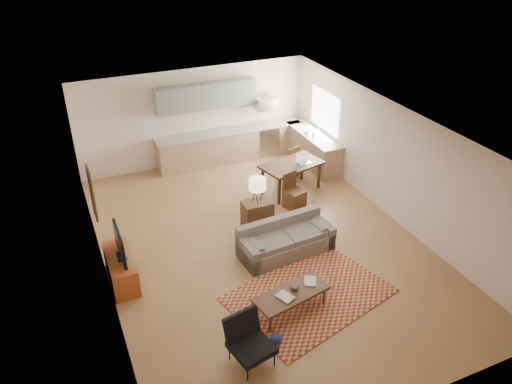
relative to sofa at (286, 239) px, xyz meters
name	(u,v)px	position (x,y,z in m)	size (l,w,h in m)	color
room	(262,190)	(-0.35, 0.49, 0.99)	(9.00, 9.00, 9.00)	olive
kitchen_counter_back	(230,145)	(0.55, 4.67, 0.10)	(4.26, 0.64, 0.92)	#9F7B5A
kitchen_counter_right	(313,149)	(2.58, 3.49, 0.10)	(0.64, 2.26, 0.92)	#9F7B5A
kitchen_range	(265,139)	(1.65, 4.67, 0.09)	(0.62, 0.62, 0.90)	#A5A8AD
kitchen_microwave	(265,103)	(1.65, 4.69, 1.19)	(0.62, 0.40, 0.35)	#A5A8AD
upper_cabinets	(206,96)	(-0.05, 4.82, 1.59)	(2.80, 0.34, 0.70)	gray
window_right	(325,111)	(2.88, 3.49, 1.19)	(0.02, 1.40, 1.05)	white
wall_art_left	(92,193)	(-3.56, 1.39, 1.19)	(0.06, 0.42, 1.10)	olive
triptych	(191,104)	(-0.45, 4.96, 1.39)	(1.70, 0.04, 0.50)	beige
rug	(309,295)	(-0.19, -1.37, -0.35)	(2.87, 1.99, 0.02)	maroon
sofa	(286,239)	(0.00, 0.00, 0.00)	(2.07, 0.90, 0.72)	#6A6053
coffee_table	(291,301)	(-0.70, -1.60, -0.15)	(1.41, 0.56, 0.42)	#432717
book_a	(281,300)	(-0.96, -1.71, 0.07)	(0.32, 0.37, 0.03)	maroon
book_b	(304,281)	(-0.34, -1.41, 0.07)	(0.33, 0.36, 0.02)	navy
vase	(295,285)	(-0.60, -1.52, 0.15)	(0.18, 0.18, 0.18)	black
armchair	(252,344)	(-1.82, -2.41, 0.05)	(0.72, 0.72, 0.83)	black
tv_credenza	(121,269)	(-3.34, 0.47, -0.07)	(0.48, 1.25, 0.58)	brown
tv	(120,244)	(-3.29, 0.47, 0.51)	(0.10, 0.96, 0.58)	black
console_table	(257,217)	(-0.22, 1.00, 0.02)	(0.65, 0.43, 0.75)	#392313
table_lamp	(257,190)	(-0.22, 1.00, 0.69)	(0.37, 0.37, 0.60)	beige
dining_table	(291,177)	(1.31, 2.34, 0.03)	(1.54, 0.88, 0.78)	#392313
dining_chair_near	(295,191)	(1.02, 1.59, 0.09)	(0.42, 0.45, 0.89)	#392313
dining_chair_far	(288,161)	(1.61, 3.10, 0.10)	(0.44, 0.46, 0.92)	#392313
laptop	(305,159)	(1.62, 2.24, 0.54)	(0.33, 0.25, 0.25)	#A5A8AD
soap_bottle	(314,133)	(2.48, 3.32, 0.66)	(0.10, 0.10, 0.19)	beige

